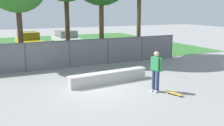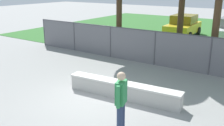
# 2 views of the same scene
# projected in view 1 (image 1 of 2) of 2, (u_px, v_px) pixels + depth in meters

# --- Properties ---
(ground_plane) EXTENTS (80.00, 80.00, 0.00)m
(ground_plane) POSITION_uv_depth(u_px,v_px,m) (100.00, 89.00, 11.79)
(ground_plane) COLOR gray
(grass_strip) EXTENTS (27.96, 20.00, 0.02)m
(grass_strip) POSITION_uv_depth(u_px,v_px,m) (41.00, 46.00, 25.28)
(grass_strip) COLOR #336B2D
(grass_strip) RESTS_ON ground
(concrete_ledge) EXTENTS (4.27, 0.85, 0.57)m
(concrete_ledge) POSITION_uv_depth(u_px,v_px,m) (109.00, 77.00, 12.72)
(concrete_ledge) COLOR #B7B5AD
(concrete_ledge) RESTS_ON ground
(skateboarder) EXTENTS (0.36, 0.58, 1.82)m
(skateboarder) POSITION_uv_depth(u_px,v_px,m) (156.00, 70.00, 11.19)
(skateboarder) COLOR beige
(skateboarder) RESTS_ON ground
(skateboard) EXTENTS (0.42, 0.82, 0.09)m
(skateboard) POSITION_uv_depth(u_px,v_px,m) (174.00, 93.00, 10.95)
(skateboard) COLOR gold
(skateboard) RESTS_ON ground
(chainlink_fence) EXTENTS (16.03, 0.07, 1.73)m
(chainlink_fence) POSITION_uv_depth(u_px,v_px,m) (70.00, 53.00, 15.98)
(chainlink_fence) COLOR #4C4C51
(chainlink_fence) RESTS_ON ground
(car_yellow) EXTENTS (2.17, 4.28, 1.66)m
(car_yellow) POSITION_uv_depth(u_px,v_px,m) (29.00, 41.00, 22.53)
(car_yellow) COLOR gold
(car_yellow) RESTS_ON ground
(car_white) EXTENTS (2.17, 4.28, 1.66)m
(car_white) POSITION_uv_depth(u_px,v_px,m) (66.00, 39.00, 24.13)
(car_white) COLOR silver
(car_white) RESTS_ON ground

